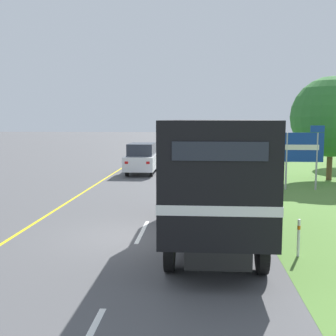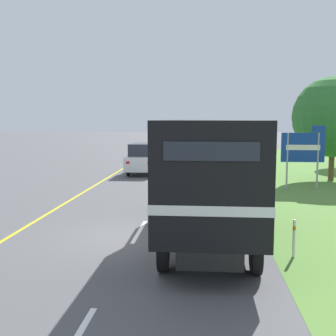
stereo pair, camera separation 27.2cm
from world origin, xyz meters
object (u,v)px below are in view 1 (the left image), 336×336
Objects in this scene: horse_trailer_truck at (213,174)px; lead_car_white at (142,158)px; highway_sign at (303,149)px; delineator_post at (299,237)px; roadside_tree_near at (332,117)px.

lead_car_white is (-3.97, 14.58, -0.95)m from horse_trailer_truck.
highway_sign reaches higher than lead_car_white.
roadside_tree_near is at bearing 70.59° from delineator_post.
horse_trailer_truck is 14.44m from roadside_tree_near.
horse_trailer_truck is at bearing -118.96° from roadside_tree_near.
horse_trailer_truck is at bearing 151.01° from delineator_post.
highway_sign is at bearing -123.98° from roadside_tree_near.
roadside_tree_near is at bearing 56.02° from highway_sign.
roadside_tree_near is (10.91, -2.03, 2.58)m from lead_car_white.
highway_sign reaches higher than delineator_post.
horse_trailer_truck is 1.82× the size of lead_car_white.
delineator_post is (6.08, -15.75, -0.46)m from lead_car_white.
roadside_tree_near reaches higher than lead_car_white.
highway_sign is 10.64m from delineator_post.
highway_sign is at bearing 63.12° from horse_trailer_truck.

